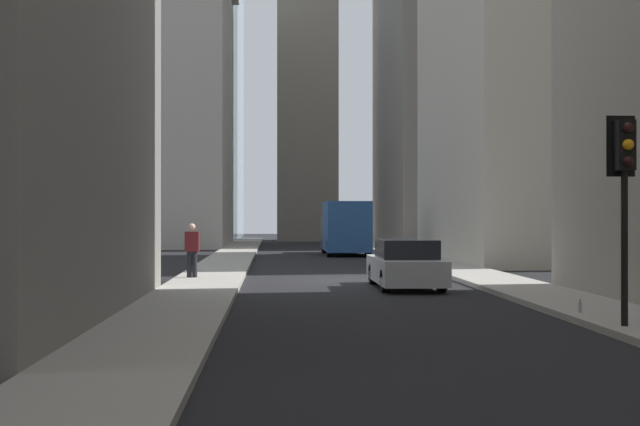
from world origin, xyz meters
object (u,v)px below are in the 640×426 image
(delivery_truck, at_px, (345,228))
(discarded_bottle, at_px, (580,307))
(pedestrian, at_px, (192,248))
(traffic_light_foreground, at_px, (624,171))
(sedan_silver, at_px, (406,265))

(delivery_truck, xyz_separation_m, discarded_bottle, (-27.42, -2.39, -1.21))
(pedestrian, bearing_deg, delivery_truck, -20.15)
(delivery_truck, bearing_deg, discarded_bottle, -175.01)
(traffic_light_foreground, bearing_deg, pedestrian, 36.59)
(pedestrian, bearing_deg, sedan_silver, -112.48)
(delivery_truck, height_order, sedan_silver, delivery_truck)
(sedan_silver, height_order, discarded_bottle, sedan_silver)
(pedestrian, relative_size, discarded_bottle, 6.36)
(sedan_silver, relative_size, pedestrian, 2.50)
(sedan_silver, xyz_separation_m, discarded_bottle, (-7.22, -2.39, -0.42))
(delivery_truck, relative_size, traffic_light_foreground, 1.71)
(traffic_light_foreground, distance_m, pedestrian, 14.96)
(traffic_light_foreground, distance_m, discarded_bottle, 3.35)
(delivery_truck, height_order, pedestrian, delivery_truck)
(sedan_silver, bearing_deg, traffic_light_foreground, -165.36)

